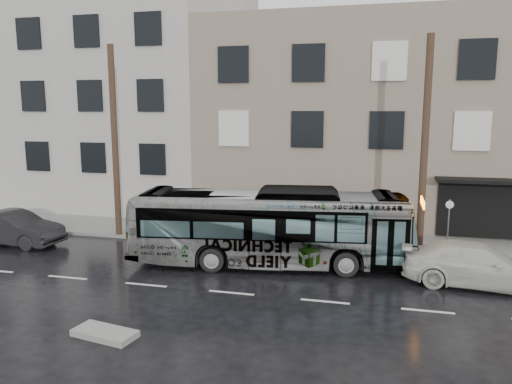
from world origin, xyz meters
TOP-DOWN VIEW (x-y plane):
  - ground at (0.00, 0.00)m, footprint 120.00×120.00m
  - sidewalk at (0.00, 4.90)m, footprint 90.00×3.60m
  - building_taupe at (5.00, 12.70)m, footprint 20.00×12.00m
  - building_grey at (-18.00, 14.20)m, footprint 26.00×15.00m
  - utility_pole_front at (6.50, 3.30)m, footprint 0.30×0.30m
  - utility_pole_rear at (-7.50, 3.30)m, footprint 0.30×0.30m
  - sign_post at (7.60, 3.30)m, footprint 0.06×0.06m
  - bus at (0.61, 0.85)m, footprint 11.41×4.13m
  - white_sedan at (8.27, 0.35)m, footprint 5.31×2.50m
  - dark_sedan at (-11.53, 0.91)m, footprint 4.82×1.93m
  - slush_pile at (-2.46, -6.51)m, footprint 1.91×1.11m

SIDE VIEW (x-z plane):
  - ground at x=0.00m, z-range 0.00..0.00m
  - sidewalk at x=0.00m, z-range 0.00..0.15m
  - slush_pile at x=-2.46m, z-range 0.00..0.18m
  - white_sedan at x=8.27m, z-range 0.00..1.50m
  - dark_sedan at x=-11.53m, z-range 0.00..1.56m
  - sign_post at x=7.60m, z-range 0.15..2.55m
  - bus at x=0.61m, z-range 0.00..3.11m
  - utility_pole_front at x=6.50m, z-range 0.15..9.15m
  - utility_pole_rear at x=-7.50m, z-range 0.15..9.15m
  - building_taupe at x=5.00m, z-range 0.00..11.00m
  - building_grey at x=-18.00m, z-range 0.00..16.00m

